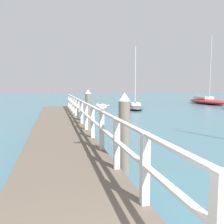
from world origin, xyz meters
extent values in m
cube|color=brown|center=(0.00, 10.73, 0.20)|extent=(2.23, 21.47, 0.41)
cube|color=beige|center=(1.04, 2.46, 0.95)|extent=(0.12, 0.12, 1.08)
cube|color=beige|center=(1.04, 4.11, 0.95)|extent=(0.12, 0.12, 1.08)
cube|color=beige|center=(1.04, 5.77, 0.95)|extent=(0.12, 0.12, 1.08)
cube|color=beige|center=(1.04, 7.42, 0.95)|extent=(0.12, 0.12, 1.08)
cube|color=beige|center=(1.04, 9.08, 0.95)|extent=(0.12, 0.12, 1.08)
cube|color=beige|center=(1.04, 10.73, 0.95)|extent=(0.12, 0.12, 1.08)
cube|color=beige|center=(1.04, 12.39, 0.95)|extent=(0.12, 0.12, 1.08)
cube|color=beige|center=(1.04, 14.04, 0.95)|extent=(0.12, 0.12, 1.08)
cube|color=beige|center=(1.04, 15.70, 0.95)|extent=(0.12, 0.12, 1.08)
cube|color=beige|center=(1.04, 17.36, 0.95)|extent=(0.12, 0.12, 1.08)
cube|color=beige|center=(1.04, 19.01, 0.95)|extent=(0.12, 0.12, 1.08)
cube|color=beige|center=(1.04, 20.67, 0.95)|extent=(0.12, 0.12, 1.08)
cube|color=beige|center=(1.04, 10.73, 1.47)|extent=(0.10, 19.87, 0.04)
cube|color=beige|center=(1.04, 10.73, 1.00)|extent=(0.10, 19.87, 0.04)
cylinder|color=#6B6056|center=(1.42, 4.85, 0.90)|extent=(0.28, 0.28, 1.80)
cone|color=white|center=(1.42, 4.85, 1.90)|extent=(0.29, 0.29, 0.20)
cylinder|color=#6B6056|center=(1.42, 11.24, 0.90)|extent=(0.28, 0.28, 1.80)
cone|color=white|center=(1.42, 11.24, 1.90)|extent=(0.29, 0.29, 0.20)
ellipsoid|color=white|center=(1.04, 5.63, 1.61)|extent=(0.31, 0.25, 0.15)
sphere|color=white|center=(0.89, 5.54, 1.66)|extent=(0.09, 0.09, 0.09)
cone|color=gold|center=(0.83, 5.51, 1.66)|extent=(0.06, 0.05, 0.02)
cone|color=#939399|center=(1.18, 5.71, 1.62)|extent=(0.10, 0.10, 0.07)
ellipsoid|color=#939399|center=(1.04, 5.63, 1.64)|extent=(0.28, 0.26, 0.04)
cylinder|color=tan|center=(1.06, 5.61, 1.51)|extent=(0.01, 0.01, 0.05)
cylinder|color=tan|center=(1.03, 5.65, 1.51)|extent=(0.01, 0.01, 0.05)
ellipsoid|color=red|center=(18.23, 26.02, 0.31)|extent=(2.40, 6.81, 0.62)
cylinder|color=#B2B2B7|center=(18.24, 25.68, 4.46)|extent=(0.10, 0.10, 7.68)
cylinder|color=#B2B2B7|center=(18.21, 26.87, 0.97)|extent=(0.12, 2.37, 0.08)
cube|color=beige|center=(18.21, 26.83, 0.77)|extent=(1.32, 2.46, 0.30)
ellipsoid|color=#4C4C51|center=(7.30, 21.41, 0.19)|extent=(2.49, 4.56, 0.37)
cylinder|color=#B2B2B7|center=(7.35, 21.62, 3.14)|extent=(0.10, 0.10, 5.54)
cylinder|color=#B2B2B7|center=(7.16, 20.88, 0.72)|extent=(0.45, 1.49, 0.08)
cube|color=beige|center=(7.17, 20.90, 0.52)|extent=(1.18, 1.71, 0.30)
camera|label=1|loc=(-0.24, -0.85, 2.15)|focal=39.62mm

